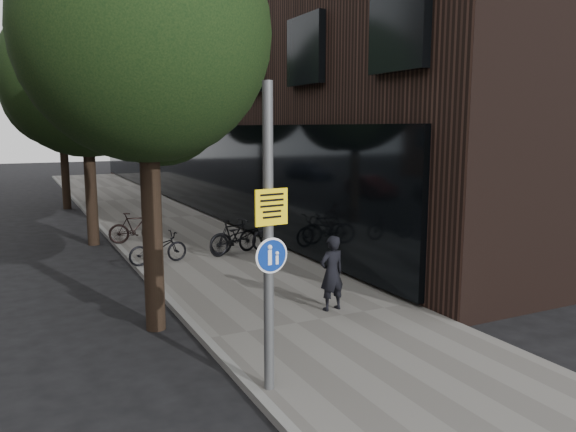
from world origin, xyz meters
TOP-DOWN VIEW (x-y plane):
  - ground at (0.00, 0.00)m, footprint 120.00×120.00m
  - sidewalk at (0.25, 10.00)m, footprint 4.50×60.00m
  - curb_edge at (-2.00, 10.00)m, footprint 0.15×60.00m
  - building_right_dark_brick at (8.50, 22.00)m, footprint 12.00×40.00m
  - street_tree_near at (-2.53, 4.64)m, footprint 4.40×4.40m
  - street_tree_mid at (-2.53, 13.14)m, footprint 5.00×5.00m
  - street_tree_far at (-2.53, 22.14)m, footprint 5.00×5.00m
  - signpost at (-1.80, 1.15)m, footprint 0.49×0.14m
  - pedestrian at (0.73, 3.70)m, footprint 0.58×0.41m
  - parked_bike_facade_near at (1.02, 9.27)m, footprint 1.95×0.90m
  - parked_bike_facade_far at (0.76, 9.25)m, footprint 1.76×0.97m
  - parked_bike_curb_near at (-1.45, 9.08)m, footprint 1.67×0.78m
  - parked_bike_curb_far at (-1.45, 12.11)m, footprint 1.67×0.70m

SIDE VIEW (x-z plane):
  - ground at x=0.00m, z-range 0.00..0.00m
  - sidewalk at x=0.25m, z-range 0.00..0.12m
  - curb_edge at x=-2.00m, z-range 0.00..0.13m
  - parked_bike_curb_near at x=-1.45m, z-range 0.12..0.96m
  - parked_bike_curb_far at x=-1.45m, z-range 0.12..1.09m
  - parked_bike_facade_near at x=1.02m, z-range 0.12..1.11m
  - parked_bike_facade_far at x=0.76m, z-range 0.12..1.14m
  - pedestrian at x=0.73m, z-range 0.12..1.63m
  - signpost at x=-1.80m, z-range 0.14..4.34m
  - street_tree_near at x=-2.53m, z-range 1.36..8.86m
  - street_tree_mid at x=-2.53m, z-range 1.21..9.01m
  - street_tree_far at x=-2.53m, z-range 1.21..9.01m
  - building_right_dark_brick at x=8.50m, z-range 0.00..18.00m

